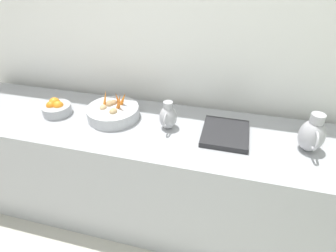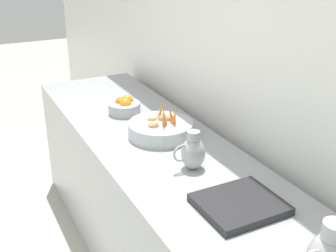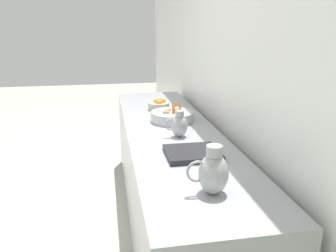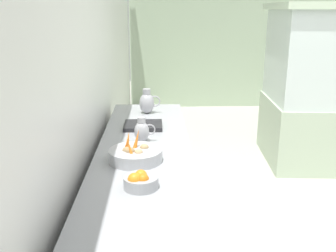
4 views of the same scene
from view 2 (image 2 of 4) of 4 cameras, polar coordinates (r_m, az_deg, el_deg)
tile_wall_left at (r=2.01m, az=19.14°, el=9.66°), size 0.10×8.42×3.00m
prep_counter at (r=2.56m, az=0.06°, el=-12.28°), size 0.72×2.99×0.88m
vegetable_colander at (r=2.49m, az=-0.93°, el=-0.35°), size 0.37×0.37×0.21m
orange_bowl at (r=2.84m, az=-5.72°, el=2.55°), size 0.21×0.21×0.11m
metal_pitcher_short at (r=2.12m, az=3.26°, el=-3.44°), size 0.17×0.12×0.20m
counter_sink_basin at (r=1.88m, az=9.35°, el=-10.10°), size 0.34×0.30×0.04m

